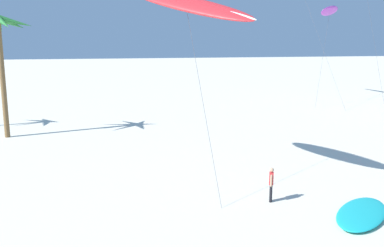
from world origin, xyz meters
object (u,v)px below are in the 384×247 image
Objects in this scene: flying_kite_1 at (186,4)px; flying_kite_5 at (330,11)px; grounded_kite_1 at (362,213)px; person_near_right at (271,183)px.

flying_kite_5 reaches higher than flying_kite_1.
flying_kite_1 is at bearing -129.25° from flying_kite_5.
grounded_kite_1 is 4.16m from person_near_right.
flying_kite_1 reaches higher than grounded_kite_1.
person_near_right is at bearing -48.15° from flying_kite_1.
grounded_kite_1 is at bearing -42.64° from flying_kite_1.
flying_kite_5 is 35.59m from person_near_right.
grounded_kite_1 is (-14.17, -31.86, -10.35)m from flying_kite_5.
flying_kite_1 is at bearing 131.85° from person_near_right.
grounded_kite_1 is at bearing -113.99° from flying_kite_5.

